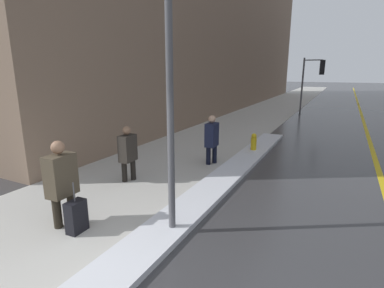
{
  "coord_description": "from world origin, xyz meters",
  "views": [
    {
      "loc": [
        2.88,
        -2.48,
        2.84
      ],
      "look_at": [
        -0.4,
        4.0,
        1.05
      ],
      "focal_mm": 28.0,
      "sensor_mm": 36.0,
      "label": 1
    }
  ],
  "objects_px": {
    "pedestrian_with_shoulder_bag": "(212,137)",
    "pedestrian_nearside": "(128,151)",
    "rolling_suitcase": "(76,217)",
    "fire_hydrant": "(254,143)",
    "lamp_post": "(169,59)",
    "pedestrian_in_glasses": "(61,180)",
    "traffic_light_near": "(315,74)"
  },
  "relations": [
    {
      "from": "pedestrian_in_glasses",
      "to": "fire_hydrant",
      "type": "height_order",
      "value": "pedestrian_in_glasses"
    },
    {
      "from": "traffic_light_near",
      "to": "pedestrian_in_glasses",
      "type": "xyz_separation_m",
      "value": [
        -2.56,
        -17.45,
        -1.71
      ]
    },
    {
      "from": "lamp_post",
      "to": "fire_hydrant",
      "type": "distance_m",
      "value": 6.51
    },
    {
      "from": "lamp_post",
      "to": "rolling_suitcase",
      "type": "distance_m",
      "value": 3.21
    },
    {
      "from": "fire_hydrant",
      "to": "pedestrian_with_shoulder_bag",
      "type": "bearing_deg",
      "value": -113.34
    },
    {
      "from": "pedestrian_with_shoulder_bag",
      "to": "rolling_suitcase",
      "type": "relative_size",
      "value": 1.61
    },
    {
      "from": "traffic_light_near",
      "to": "pedestrian_with_shoulder_bag",
      "type": "distance_m",
      "value": 12.91
    },
    {
      "from": "pedestrian_in_glasses",
      "to": "traffic_light_near",
      "type": "bearing_deg",
      "value": 169.44
    },
    {
      "from": "pedestrian_with_shoulder_bag",
      "to": "fire_hydrant",
      "type": "xyz_separation_m",
      "value": [
        0.81,
        1.87,
        -0.5
      ]
    },
    {
      "from": "pedestrian_nearside",
      "to": "rolling_suitcase",
      "type": "bearing_deg",
      "value": 15.68
    },
    {
      "from": "pedestrian_with_shoulder_bag",
      "to": "pedestrian_nearside",
      "type": "bearing_deg",
      "value": -32.11
    },
    {
      "from": "lamp_post",
      "to": "pedestrian_with_shoulder_bag",
      "type": "height_order",
      "value": "lamp_post"
    },
    {
      "from": "fire_hydrant",
      "to": "traffic_light_near",
      "type": "bearing_deg",
      "value": 85.63
    },
    {
      "from": "fire_hydrant",
      "to": "pedestrian_in_glasses",
      "type": "bearing_deg",
      "value": -104.61
    },
    {
      "from": "pedestrian_nearside",
      "to": "fire_hydrant",
      "type": "distance_m",
      "value": 4.76
    },
    {
      "from": "pedestrian_with_shoulder_bag",
      "to": "rolling_suitcase",
      "type": "distance_m",
      "value": 4.9
    },
    {
      "from": "pedestrian_in_glasses",
      "to": "pedestrian_with_shoulder_bag",
      "type": "xyz_separation_m",
      "value": [
        0.92,
        4.77,
        -0.07
      ]
    },
    {
      "from": "pedestrian_in_glasses",
      "to": "pedestrian_with_shoulder_bag",
      "type": "relative_size",
      "value": 1.07
    },
    {
      "from": "traffic_light_near",
      "to": "fire_hydrant",
      "type": "relative_size",
      "value": 5.18
    },
    {
      "from": "lamp_post",
      "to": "pedestrian_in_glasses",
      "type": "xyz_separation_m",
      "value": [
        -1.9,
        -0.7,
        -2.1
      ]
    },
    {
      "from": "lamp_post",
      "to": "traffic_light_near",
      "type": "distance_m",
      "value": 16.77
    },
    {
      "from": "lamp_post",
      "to": "traffic_light_near",
      "type": "xyz_separation_m",
      "value": [
        0.65,
        16.75,
        -0.39
      ]
    },
    {
      "from": "lamp_post",
      "to": "pedestrian_nearside",
      "type": "relative_size",
      "value": 3.45
    },
    {
      "from": "rolling_suitcase",
      "to": "fire_hydrant",
      "type": "distance_m",
      "value": 6.84
    },
    {
      "from": "pedestrian_nearside",
      "to": "pedestrian_with_shoulder_bag",
      "type": "height_order",
      "value": "pedestrian_with_shoulder_bag"
    },
    {
      "from": "pedestrian_in_glasses",
      "to": "rolling_suitcase",
      "type": "height_order",
      "value": "pedestrian_in_glasses"
    },
    {
      "from": "pedestrian_nearside",
      "to": "rolling_suitcase",
      "type": "distance_m",
      "value": 2.66
    },
    {
      "from": "lamp_post",
      "to": "fire_hydrant",
      "type": "xyz_separation_m",
      "value": [
        -0.17,
        5.94,
        -2.67
      ]
    },
    {
      "from": "pedestrian_with_shoulder_bag",
      "to": "rolling_suitcase",
      "type": "bearing_deg",
      "value": -8.7
    },
    {
      "from": "lamp_post",
      "to": "rolling_suitcase",
      "type": "relative_size",
      "value": 5.32
    },
    {
      "from": "traffic_light_near",
      "to": "rolling_suitcase",
      "type": "bearing_deg",
      "value": -98.26
    },
    {
      "from": "pedestrian_nearside",
      "to": "pedestrian_with_shoulder_bag",
      "type": "xyz_separation_m",
      "value": [
        1.35,
        2.35,
        0.03
      ]
    }
  ]
}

